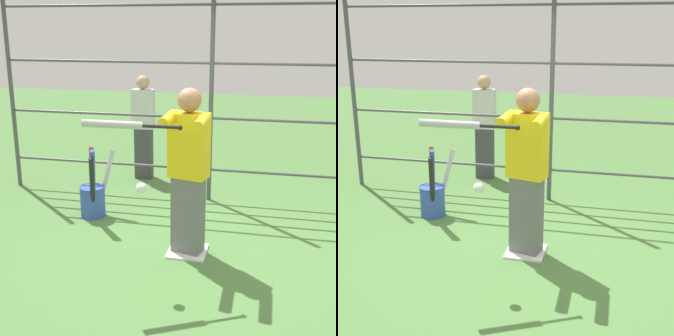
# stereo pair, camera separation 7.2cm
# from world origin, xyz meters

# --- Properties ---
(ground_plane) EXTENTS (24.00, 24.00, 0.00)m
(ground_plane) POSITION_xyz_m (0.00, 0.00, 0.00)
(ground_plane) COLOR #4C7A3D
(home_plate) EXTENTS (0.40, 0.40, 0.02)m
(home_plate) POSITION_xyz_m (0.00, 0.00, 0.01)
(home_plate) COLOR white
(home_plate) RESTS_ON ground
(fence_backstop) EXTENTS (5.74, 0.06, 2.96)m
(fence_backstop) POSITION_xyz_m (0.00, -1.60, 1.48)
(fence_backstop) COLOR #4C4C51
(fence_backstop) RESTS_ON ground
(batter) EXTENTS (0.43, 0.65, 1.72)m
(batter) POSITION_xyz_m (0.00, 0.02, 0.93)
(batter) COLOR slate
(batter) RESTS_ON ground
(baseball_bat_swinging) EXTENTS (0.81, 0.41, 0.13)m
(baseball_bat_swinging) POSITION_xyz_m (0.47, 0.68, 1.48)
(baseball_bat_swinging) COLOR black
(softball_in_flight) EXTENTS (0.10, 0.10, 0.10)m
(softball_in_flight) POSITION_xyz_m (0.30, 0.66, 0.92)
(softball_in_flight) COLOR white
(bat_bucket) EXTENTS (0.41, 0.59, 0.92)m
(bat_bucket) POSITION_xyz_m (1.32, -0.71, 0.26)
(bat_bucket) COLOR #3351B2
(bat_bucket) RESTS_ON ground
(bystander_behind_fence) EXTENTS (0.33, 0.20, 1.59)m
(bystander_behind_fence) POSITION_xyz_m (1.12, -2.35, 0.83)
(bystander_behind_fence) COLOR #3F3F47
(bystander_behind_fence) RESTS_ON ground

